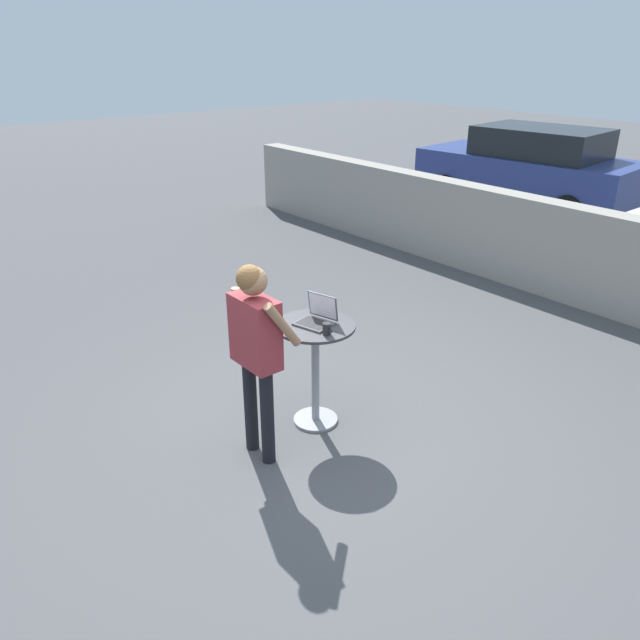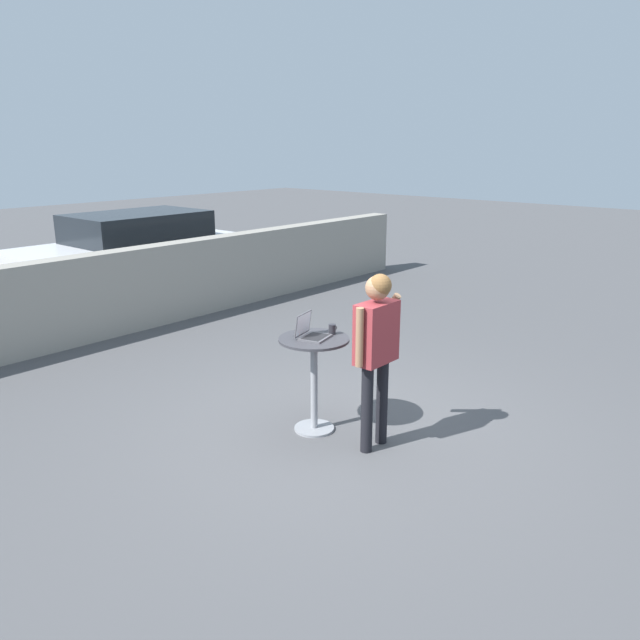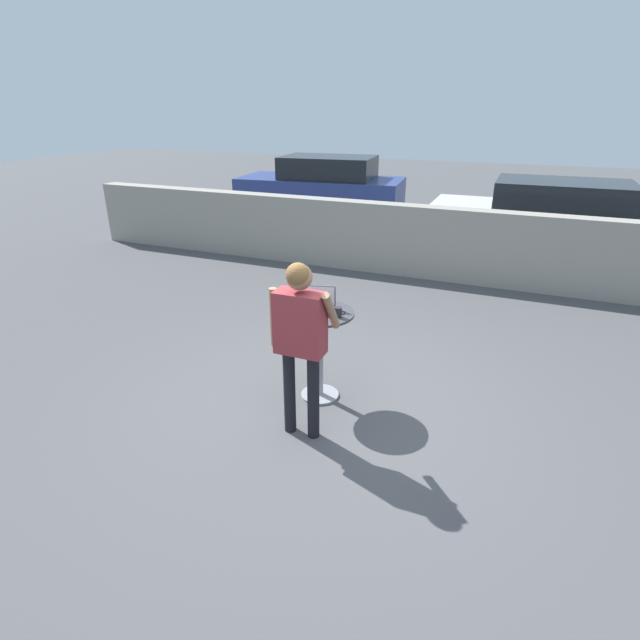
# 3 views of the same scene
# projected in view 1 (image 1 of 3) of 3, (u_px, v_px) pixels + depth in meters

# --- Properties ---
(ground_plane) EXTENTS (50.00, 50.00, 0.00)m
(ground_plane) POSITION_uv_depth(u_px,v_px,m) (303.00, 439.00, 5.42)
(ground_plane) COLOR #4C4C4F
(pavement_kerb) EXTENTS (14.22, 0.35, 1.25)m
(pavement_kerb) POSITION_uv_depth(u_px,v_px,m) (596.00, 260.00, 7.87)
(pavement_kerb) COLOR gray
(pavement_kerb) RESTS_ON ground_plane
(cafe_table) EXTENTS (0.69, 0.69, 0.97)m
(cafe_table) POSITION_uv_depth(u_px,v_px,m) (315.00, 356.00, 5.41)
(cafe_table) COLOR gray
(cafe_table) RESTS_ON ground_plane
(laptop) EXTENTS (0.35, 0.34, 0.24)m
(laptop) POSITION_uv_depth(u_px,v_px,m) (317.00, 317.00, 5.29)
(laptop) COLOR #515156
(laptop) RESTS_ON cafe_table
(coffee_mug) EXTENTS (0.11, 0.07, 0.10)m
(coffee_mug) POSITION_uv_depth(u_px,v_px,m) (327.00, 329.00, 5.08)
(coffee_mug) COLOR #232328
(coffee_mug) RESTS_ON cafe_table
(standing_person) EXTENTS (0.57, 0.37, 1.68)m
(standing_person) POSITION_uv_depth(u_px,v_px,m) (255.00, 339.00, 4.79)
(standing_person) COLOR black
(standing_person) RESTS_ON ground_plane
(parked_car_further_down) EXTENTS (4.44, 2.24, 1.62)m
(parked_car_further_down) POSITION_uv_depth(u_px,v_px,m) (530.00, 168.00, 12.57)
(parked_car_further_down) COLOR navy
(parked_car_further_down) RESTS_ON ground_plane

